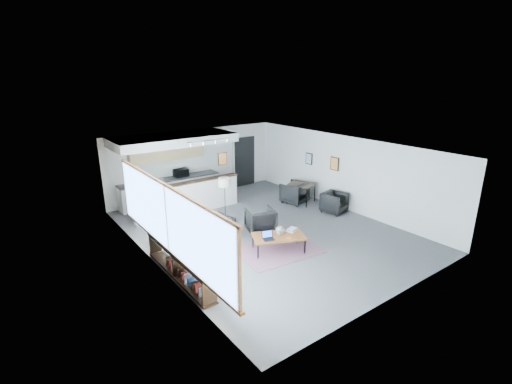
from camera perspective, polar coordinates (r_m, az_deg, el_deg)
room at (r=11.05m, az=1.31°, el=0.26°), size 7.02×9.02×2.62m
window at (r=8.62m, az=-13.50°, el=-4.32°), size 0.10×5.95×1.66m
console at (r=9.03m, az=-11.63°, el=-11.06°), size 0.35×3.00×0.80m
kitchenette at (r=13.53m, az=-12.44°, el=3.47°), size 4.20×1.96×2.60m
doorway at (r=15.87m, az=-1.85°, el=4.83°), size 1.10×0.12×2.15m
track_light at (r=12.24m, az=-7.23°, el=7.76°), size 1.60×0.07×0.15m
wall_art_lower at (r=13.57m, az=11.99°, el=4.28°), size 0.03×0.38×0.48m
wall_art_upper at (r=14.45m, az=8.15°, el=5.10°), size 0.03×0.34×0.44m
kilim_rug at (r=10.28m, az=3.45°, el=-8.97°), size 2.35×1.71×0.01m
coffee_table at (r=10.10m, az=3.49°, el=-6.86°), size 1.58×1.25×0.46m
laptop at (r=9.86m, az=1.83°, el=-6.87°), size 0.35×0.31×0.21m
ceramic_pot at (r=10.10m, az=3.73°, el=-5.89°), size 0.24×0.24×0.24m
book_stack at (r=10.38m, az=5.54°, el=-5.76°), size 0.34×0.30×0.09m
coaster at (r=9.96m, az=5.06°, el=-7.02°), size 0.14×0.14×0.01m
armchair_left at (r=10.68m, az=-6.14°, el=-5.54°), size 0.90×0.86×0.83m
armchair_right at (r=11.23m, az=0.68°, el=-4.26°), size 0.99×0.96×0.83m
floor_lamp at (r=12.01m, az=-4.87°, el=1.29°), size 0.53×0.53×1.42m
dining_table at (r=13.82m, az=7.00°, el=1.03°), size 1.15×1.15×0.74m
dining_chair_near at (r=13.16m, az=11.96°, el=-1.67°), size 0.77×0.74×0.66m
dining_chair_far at (r=13.88m, az=5.90°, el=-0.18°), size 0.87×0.84×0.74m
microwave at (r=14.16m, az=-11.50°, el=3.02°), size 0.54×0.32×0.35m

